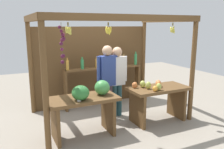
# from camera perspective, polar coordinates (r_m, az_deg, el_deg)

# --- Properties ---
(ground_plane) EXTENTS (12.00, 12.00, 0.00)m
(ground_plane) POSITION_cam_1_polar(r_m,az_deg,el_deg) (5.49, -0.86, -9.92)
(ground_plane) COLOR gray
(ground_plane) RESTS_ON ground
(market_stall) EXTENTS (3.18, 2.02, 2.23)m
(market_stall) POSITION_cam_1_polar(r_m,az_deg,el_deg) (5.54, -2.84, 4.29)
(market_stall) COLOR brown
(market_stall) RESTS_ON ground
(fruit_counter_left) EXTENTS (1.29, 0.65, 1.03)m
(fruit_counter_left) POSITION_cam_1_polar(r_m,az_deg,el_deg) (4.35, -6.44, -6.80)
(fruit_counter_left) COLOR brown
(fruit_counter_left) RESTS_ON ground
(fruit_counter_right) EXTENTS (1.29, 0.64, 0.91)m
(fruit_counter_right) POSITION_cam_1_polar(r_m,az_deg,el_deg) (5.11, 10.92, -5.04)
(fruit_counter_right) COLOR brown
(fruit_counter_right) RESTS_ON ground
(bottle_shelf_unit) EXTENTS (2.04, 0.22, 1.35)m
(bottle_shelf_unit) POSITION_cam_1_polar(r_m,az_deg,el_deg) (5.97, -1.94, -0.13)
(bottle_shelf_unit) COLOR brown
(bottle_shelf_unit) RESTS_ON ground
(vendor_man) EXTENTS (0.48, 0.22, 1.62)m
(vendor_man) POSITION_cam_1_polar(r_m,az_deg,el_deg) (5.07, -1.14, -0.26)
(vendor_man) COLOR #553F4A
(vendor_man) RESTS_ON ground
(vendor_woman) EXTENTS (0.48, 0.21, 1.58)m
(vendor_woman) POSITION_cam_1_polar(r_m,az_deg,el_deg) (5.21, 1.25, -0.26)
(vendor_woman) COLOR #295159
(vendor_woman) RESTS_ON ground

